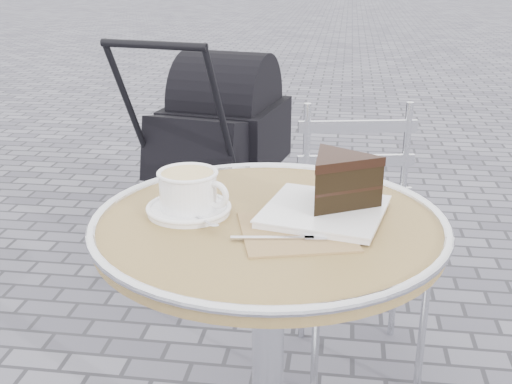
# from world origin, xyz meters

# --- Properties ---
(cafe_table) EXTENTS (0.72, 0.72, 0.74)m
(cafe_table) POSITION_xyz_m (0.00, 0.00, 0.57)
(cafe_table) COLOR silver
(cafe_table) RESTS_ON ground
(cappuccino_set) EXTENTS (0.18, 0.19, 0.09)m
(cappuccino_set) POSITION_xyz_m (-0.17, 0.02, 0.77)
(cappuccino_set) COLOR white
(cappuccino_set) RESTS_ON cafe_table
(cake_plate_set) EXTENTS (0.33, 0.35, 0.12)m
(cake_plate_set) POSITION_xyz_m (0.13, 0.05, 0.79)
(cake_plate_set) COLOR #987453
(cake_plate_set) RESTS_ON cafe_table
(bistro_chair) EXTENTS (0.43, 0.43, 0.81)m
(bistro_chair) POSITION_xyz_m (0.20, 0.67, 0.50)
(bistro_chair) COLOR silver
(bistro_chair) RESTS_ON ground
(baby_stroller) EXTENTS (0.58, 0.98, 0.96)m
(baby_stroller) POSITION_xyz_m (-0.40, 1.48, 0.43)
(baby_stroller) COLOR black
(baby_stroller) RESTS_ON ground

